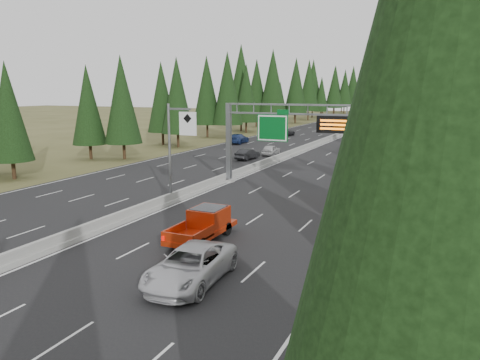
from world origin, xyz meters
name	(u,v)px	position (x,y,z in m)	size (l,w,h in m)	color
road	(333,139)	(0.00, 80.00, 0.04)	(32.00, 260.00, 0.08)	black
shoulder_right	(437,144)	(17.80, 80.00, 0.03)	(3.60, 260.00, 0.06)	olive
shoulder_left	(246,136)	(-17.80, 80.00, 0.03)	(3.60, 260.00, 0.06)	#41431F
median_barrier	(333,137)	(0.00, 80.00, 0.41)	(0.70, 260.00, 0.85)	gray
sign_gantry	(314,133)	(8.92, 34.88, 5.27)	(16.75, 0.98, 7.80)	slate
hov_sign_pole	(175,147)	(0.58, 24.97, 4.72)	(2.80, 0.50, 8.00)	slate
tree_row_right	(471,88)	(22.17, 74.85, 9.42)	(11.69, 242.40, 18.73)	black
tree_row_left	(239,88)	(-21.78, 85.24, 9.40)	(12.20, 243.60, 18.94)	black
silver_minivan	(190,266)	(9.54, 11.99, 0.93)	(2.81, 6.10, 1.69)	#BDBCC2
red_pickup	(205,222)	(6.94, 18.18, 1.12)	(2.06, 5.77, 1.88)	black
car_ahead_green	(350,146)	(6.12, 65.00, 0.79)	(1.67, 4.14, 1.41)	#145827
car_ahead_dkred	(386,152)	(12.13, 59.89, 0.81)	(1.55, 4.43, 1.46)	#570C15
car_ahead_dkgrey	(386,142)	(10.57, 71.91, 0.80)	(2.03, 4.99, 1.45)	black
car_ahead_white	(365,130)	(3.30, 94.19, 0.84)	(2.51, 5.44, 1.51)	white
car_ahead_far	(389,117)	(1.50, 146.72, 0.89)	(1.91, 4.74, 1.62)	black
car_onc_near	(247,154)	(-4.17, 49.81, 0.79)	(1.50, 4.30, 1.42)	black
car_onc_blue	(238,139)	(-13.19, 66.31, 0.91)	(2.32, 5.70, 1.65)	navy
car_onc_white	(271,150)	(-2.84, 55.01, 0.82)	(1.75, 4.36, 1.48)	#B2B2B2
car_onc_far	(286,132)	(-10.07, 82.21, 0.77)	(2.28, 4.95, 1.38)	#232326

